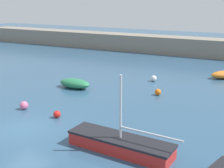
# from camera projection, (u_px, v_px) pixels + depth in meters

# --- Properties ---
(ground_plane) EXTENTS (120.00, 120.00, 0.20)m
(ground_plane) POSITION_uv_depth(u_px,v_px,m) (25.00, 130.00, 19.02)
(ground_plane) COLOR #2D5170
(harbor_breakwater) EXTENTS (64.90, 3.29, 2.38)m
(harbor_breakwater) POSITION_uv_depth(u_px,v_px,m) (169.00, 45.00, 44.04)
(harbor_breakwater) COLOR gray
(harbor_breakwater) RESTS_ON ground_plane
(rowboat_blue_near) EXTENTS (3.03, 1.60, 0.81)m
(rowboat_blue_near) POSITION_uv_depth(u_px,v_px,m) (75.00, 83.00, 27.40)
(rowboat_blue_near) COLOR #287A4C
(rowboat_blue_near) RESTS_ON ground_plane
(sailboat_short_mast) EXTENTS (6.20, 1.94, 4.09)m
(sailboat_short_mast) POSITION_uv_depth(u_px,v_px,m) (120.00, 144.00, 16.13)
(sailboat_short_mast) COLOR red
(sailboat_short_mast) RESTS_ON ground_plane
(mooring_buoy_white) EXTENTS (0.56, 0.56, 0.56)m
(mooring_buoy_white) POSITION_uv_depth(u_px,v_px,m) (154.00, 78.00, 29.57)
(mooring_buoy_white) COLOR white
(mooring_buoy_white) RESTS_ON ground_plane
(mooring_buoy_pink) EXTENTS (0.59, 0.59, 0.59)m
(mooring_buoy_pink) POSITION_uv_depth(u_px,v_px,m) (24.00, 105.00, 22.18)
(mooring_buoy_pink) COLOR #EA668C
(mooring_buoy_pink) RESTS_ON ground_plane
(mooring_buoy_red) EXTENTS (0.49, 0.49, 0.49)m
(mooring_buoy_red) POSITION_uv_depth(u_px,v_px,m) (57.00, 114.00, 20.63)
(mooring_buoy_red) COLOR red
(mooring_buoy_red) RESTS_ON ground_plane
(mooring_buoy_orange) EXTENTS (0.52, 0.52, 0.52)m
(mooring_buoy_orange) POSITION_uv_depth(u_px,v_px,m) (158.00, 92.00, 25.41)
(mooring_buoy_orange) COLOR orange
(mooring_buoy_orange) RESTS_ON ground_plane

